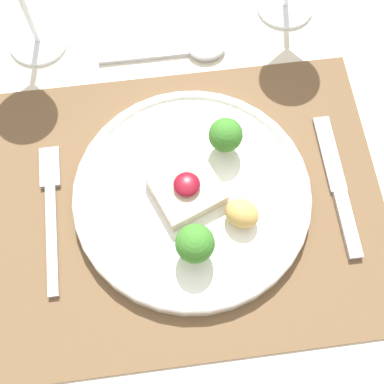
{
  "coord_description": "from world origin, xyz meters",
  "views": [
    {
      "loc": [
        -0.02,
        -0.23,
        1.32
      ],
      "look_at": [
        0.01,
        0.01,
        0.75
      ],
      "focal_mm": 50.0,
      "sensor_mm": 36.0,
      "label": 1
    }
  ],
  "objects_px": {
    "knife": "(340,194)",
    "spoon": "(193,50)",
    "dinner_plate": "(194,195)",
    "fork": "(51,207)"
  },
  "relations": [
    {
      "from": "knife",
      "to": "fork",
      "type": "bearing_deg",
      "value": 172.6
    },
    {
      "from": "dinner_plate",
      "to": "fork",
      "type": "xyz_separation_m",
      "value": [
        -0.17,
        0.01,
        -0.01
      ]
    },
    {
      "from": "spoon",
      "to": "dinner_plate",
      "type": "bearing_deg",
      "value": -93.8
    },
    {
      "from": "fork",
      "to": "knife",
      "type": "relative_size",
      "value": 1.0
    },
    {
      "from": "fork",
      "to": "spoon",
      "type": "relative_size",
      "value": 1.08
    },
    {
      "from": "dinner_plate",
      "to": "spoon",
      "type": "bearing_deg",
      "value": 82.68
    },
    {
      "from": "spoon",
      "to": "knife",
      "type": "bearing_deg",
      "value": -54.0
    },
    {
      "from": "dinner_plate",
      "to": "knife",
      "type": "bearing_deg",
      "value": -5.57
    },
    {
      "from": "dinner_plate",
      "to": "spoon",
      "type": "xyz_separation_m",
      "value": [
        0.03,
        0.21,
        -0.01
      ]
    },
    {
      "from": "knife",
      "to": "spoon",
      "type": "xyz_separation_m",
      "value": [
        -0.15,
        0.23,
        0.0
      ]
    }
  ]
}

